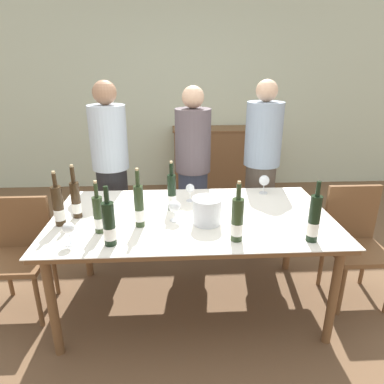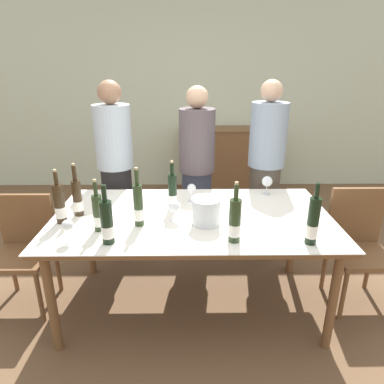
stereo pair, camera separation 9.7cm
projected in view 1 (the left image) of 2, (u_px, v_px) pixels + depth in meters
ground_plane at (192, 303)px, 2.73m from camera, size 12.00×12.00×0.00m
back_wall at (181, 92)px, 4.94m from camera, size 8.00×0.10×2.80m
sideboard_cabinet at (219, 159)px, 5.03m from camera, size 1.34×0.46×0.93m
dining_table at (192, 223)px, 2.48m from camera, size 1.99×1.09×0.77m
ice_bucket at (207, 210)px, 2.30m from camera, size 0.20×0.20×0.18m
wine_bottle_0 at (139, 207)px, 2.25m from camera, size 0.06×0.06×0.40m
wine_bottle_1 at (109, 225)px, 2.02m from camera, size 0.08×0.08×0.37m
wine_bottle_2 at (76, 200)px, 2.39m from camera, size 0.06×0.06×0.39m
wine_bottle_3 at (172, 193)px, 2.52m from camera, size 0.06×0.06×0.37m
wine_bottle_4 at (99, 215)px, 2.18m from camera, size 0.07×0.07×0.35m
wine_bottle_5 at (237, 221)px, 2.07m from camera, size 0.07×0.07×0.38m
wine_bottle_6 at (58, 207)px, 2.27m from camera, size 0.07×0.07×0.38m
wine_bottle_7 at (314, 220)px, 2.06m from camera, size 0.07×0.07×0.39m
wine_glass_0 at (69, 229)px, 2.03m from camera, size 0.07×0.07×0.14m
wine_glass_1 at (175, 207)px, 2.34m from camera, size 0.08×0.08×0.15m
wine_glass_2 at (190, 189)px, 2.67m from camera, size 0.07×0.07×0.14m
wine_glass_3 at (264, 181)px, 2.84m from camera, size 0.09×0.09×0.16m
chair_left_end at (20, 247)px, 2.56m from camera, size 0.42×0.42×0.86m
chair_right_end at (354, 237)px, 2.69m from camera, size 0.42×0.42×0.90m
person_host at (112, 174)px, 3.16m from camera, size 0.33×0.33×1.66m
person_guest_left at (193, 174)px, 3.25m from camera, size 0.33×0.33×1.61m
person_guest_right at (261, 172)px, 3.20m from camera, size 0.33×0.33×1.67m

